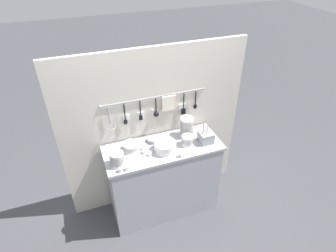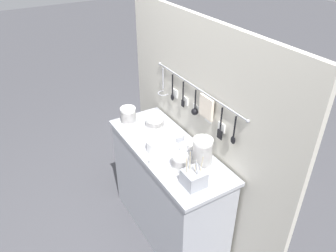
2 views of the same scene
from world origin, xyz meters
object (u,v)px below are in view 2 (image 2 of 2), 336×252
(cutlery_caddy, at_px, (194,178))
(cup_front_right, at_px, (118,124))
(bowl_stack_nested_right, at_px, (180,161))
(plate_stack, at_px, (161,145))
(cup_mid_row, at_px, (152,134))
(cup_edge_far, at_px, (121,127))
(cup_centre, at_px, (151,161))
(cup_front_left, at_px, (149,138))
(cup_back_left, at_px, (140,119))
(cup_back_right, at_px, (190,147))
(cup_edge_near, at_px, (183,149))
(steel_mixing_bowl, at_px, (177,136))
(cup_by_caddy, at_px, (191,170))
(cup_beside_plates, at_px, (159,132))
(bowl_stack_short_front, at_px, (155,122))
(bowl_stack_wide_centre, at_px, (128,115))
(bowl_stack_tall_left, at_px, (202,153))

(cutlery_caddy, height_order, cup_front_right, cutlery_caddy)
(bowl_stack_nested_right, relative_size, plate_stack, 0.53)
(cup_mid_row, bearing_deg, plate_stack, -8.70)
(cup_edge_far, bearing_deg, cup_centre, 0.00)
(cup_front_left, bearing_deg, cup_edge_far, -154.24)
(cup_back_left, relative_size, cup_back_right, 1.00)
(cup_edge_near, bearing_deg, cup_back_left, -171.78)
(cup_front_right, bearing_deg, steel_mixing_bowl, 38.29)
(cup_mid_row, bearing_deg, cup_back_right, 28.49)
(cup_mid_row, bearing_deg, cup_edge_far, -140.99)
(plate_stack, distance_m, cup_edge_far, 0.46)
(cup_by_caddy, relative_size, cup_edge_near, 1.00)
(bowl_stack_nested_right, relative_size, cup_centre, 2.72)
(cup_mid_row, xyz_separation_m, cup_front_left, (0.04, -0.05, 0.00))
(cup_beside_plates, relative_size, cup_edge_far, 1.00)
(cup_beside_plates, bearing_deg, cup_centre, -37.93)
(cup_by_caddy, bearing_deg, cup_centre, -139.99)
(bowl_stack_short_front, height_order, cutlery_caddy, cutlery_caddy)
(bowl_stack_short_front, height_order, bowl_stack_wide_centre, bowl_stack_wide_centre)
(bowl_stack_tall_left, bearing_deg, bowl_stack_nested_right, -111.13)
(plate_stack, distance_m, cup_front_left, 0.18)
(cup_front_left, distance_m, cup_edge_near, 0.31)
(steel_mixing_bowl, bearing_deg, bowl_stack_wide_centre, -151.37)
(bowl_stack_short_front, bearing_deg, cutlery_caddy, -9.86)
(bowl_stack_nested_right, height_order, cup_edge_far, bowl_stack_nested_right)
(plate_stack, bearing_deg, cup_back_right, 64.02)
(cup_back_left, distance_m, cup_mid_row, 0.25)
(cup_edge_far, bearing_deg, cup_mid_row, 39.01)
(cup_back_left, bearing_deg, steel_mixing_bowl, 19.04)
(cup_front_right, bearing_deg, bowl_stack_tall_left, 20.92)
(cup_front_left, bearing_deg, bowl_stack_short_front, 137.15)
(cup_by_caddy, bearing_deg, bowl_stack_tall_left, 105.27)
(cutlery_caddy, distance_m, cup_edge_near, 0.39)
(plate_stack, distance_m, cutlery_caddy, 0.45)
(cutlery_caddy, distance_m, cup_centre, 0.37)
(steel_mixing_bowl, xyz_separation_m, cup_front_right, (-0.43, -0.34, 0.00))
(bowl_stack_nested_right, distance_m, cup_front_right, 0.76)
(cutlery_caddy, relative_size, cup_mid_row, 6.18)
(bowl_stack_wide_centre, distance_m, cup_centre, 0.62)
(cup_beside_plates, bearing_deg, cup_back_right, 20.49)
(cup_back_left, xyz_separation_m, cup_edge_far, (0.03, -0.20, 0.00))
(cutlery_caddy, bearing_deg, cup_front_left, -179.07)
(bowl_stack_nested_right, height_order, cup_mid_row, bowl_stack_nested_right)
(cup_beside_plates, height_order, cup_edge_near, same)
(bowl_stack_tall_left, bearing_deg, cup_back_left, -172.07)
(steel_mixing_bowl, distance_m, cup_edge_far, 0.49)
(steel_mixing_bowl, xyz_separation_m, cup_front_left, (-0.10, -0.21, 0.00))
(bowl_stack_wide_centre, distance_m, cup_back_left, 0.12)
(bowl_stack_short_front, xyz_separation_m, cup_edge_near, (0.43, 0.01, -0.02))
(bowl_stack_short_front, relative_size, cup_edge_near, 3.61)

